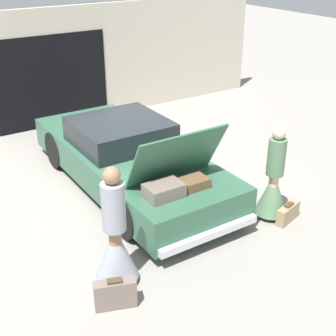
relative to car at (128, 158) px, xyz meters
The scene contains 7 objects.
ground_plane 0.56m from the car, 79.45° to the right, with size 40.00×40.00×0.00m, color gray.
garage_wall_back 3.92m from the car, 89.97° to the left, with size 12.00×0.14×2.80m.
car is the anchor object (origin of this frame).
person_left 2.75m from the car, 121.92° to the right, with size 0.58×0.58×1.72m.
person_right 2.68m from the car, 57.00° to the right, with size 0.54×0.54×1.60m.
suitcase_beside_left_person 3.27m from the car, 121.60° to the right, with size 0.55×0.33×0.42m.
suitcase_beside_right_person 3.01m from the car, 57.95° to the right, with size 0.55×0.28×0.32m.
Camera 1 is at (-3.62, -6.92, 4.18)m, focal length 50.00 mm.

